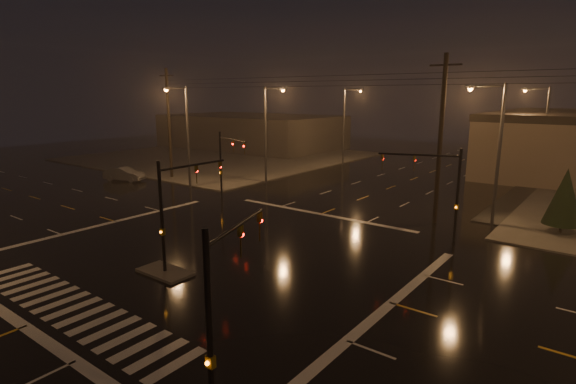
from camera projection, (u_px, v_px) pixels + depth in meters
name	position (u px, v px, depth m)	size (l,w,h in m)	color
ground	(220.00, 252.00, 26.81)	(140.00, 140.00, 0.00)	black
sidewalk_nw	(223.00, 156.00, 67.86)	(36.00, 36.00, 0.12)	#46443F
median_island	(165.00, 272.00, 23.68)	(3.00, 1.60, 0.15)	#46443F
crosswalk	(73.00, 308.00, 19.80)	(15.00, 2.60, 0.01)	beige
stop_bar_near	(25.00, 327.00, 18.25)	(16.00, 0.50, 0.01)	beige
stop_bar_far	(321.00, 214.00, 35.36)	(16.00, 0.50, 0.01)	beige
commercial_block	(251.00, 131.00, 79.56)	(30.00, 18.00, 5.60)	#423D3A
signal_mast_median	(175.00, 201.00, 23.62)	(0.25, 4.59, 6.00)	black
signal_mast_ne	(440.00, 183.00, 28.27)	(4.84, 1.86, 6.00)	black
signal_mast_nw	(226.00, 158.00, 39.49)	(4.84, 1.86, 6.00)	black
signal_mast_se	(222.00, 300.00, 12.38)	(1.55, 3.87, 6.00)	black
streetlight_1	(268.00, 128.00, 46.18)	(2.77, 0.32, 10.00)	#38383A
streetlight_2	(346.00, 121.00, 58.62)	(2.77, 0.32, 10.00)	#38383A
streetlight_3	(495.00, 145.00, 31.40)	(2.77, 0.32, 10.00)	#38383A
streetlight_4	(542.00, 128.00, 46.96)	(2.77, 0.32, 10.00)	#38383A
streetlight_5	(185.00, 130.00, 43.72)	(0.32, 2.77, 10.00)	#38383A
utility_pole_0	(169.00, 123.00, 49.39)	(2.20, 0.32, 12.00)	black
utility_pole_1	(440.00, 139.00, 31.66)	(2.20, 0.32, 12.00)	black
conifer_0	(565.00, 197.00, 29.76)	(2.43, 2.43, 4.50)	black
car_crossing	(124.00, 174.00, 48.82)	(1.56, 4.48, 1.47)	#54575C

